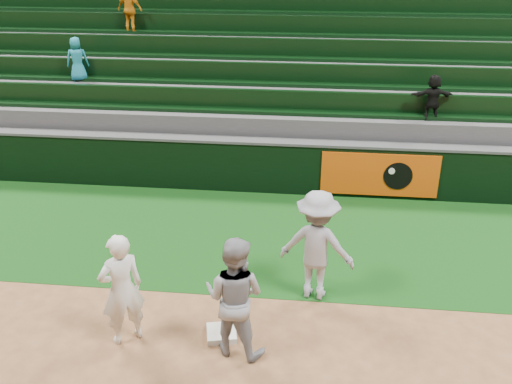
# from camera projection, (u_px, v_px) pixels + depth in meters

# --- Properties ---
(ground) EXTENTS (70.00, 70.00, 0.00)m
(ground) POSITION_uv_depth(u_px,v_px,m) (206.00, 329.00, 8.77)
(ground) COLOR brown
(ground) RESTS_ON ground
(foul_grass) EXTENTS (36.00, 4.20, 0.01)m
(foul_grass) POSITION_uv_depth(u_px,v_px,m) (234.00, 235.00, 11.47)
(foul_grass) COLOR #0D370F
(foul_grass) RESTS_ON ground
(first_base) EXTENTS (0.52, 0.52, 0.10)m
(first_base) POSITION_uv_depth(u_px,v_px,m) (222.00, 333.00, 8.61)
(first_base) COLOR white
(first_base) RESTS_ON ground
(first_baseman) EXTENTS (0.77, 0.73, 1.78)m
(first_baseman) POSITION_uv_depth(u_px,v_px,m) (122.00, 289.00, 8.20)
(first_baseman) COLOR white
(first_baseman) RESTS_ON ground
(baserunner) EXTENTS (1.05, 0.91, 1.85)m
(baserunner) POSITION_uv_depth(u_px,v_px,m) (235.00, 297.00, 7.97)
(baserunner) COLOR #94969E
(baserunner) RESTS_ON ground
(base_coach) EXTENTS (1.34, 0.93, 1.90)m
(base_coach) POSITION_uv_depth(u_px,v_px,m) (317.00, 246.00, 9.19)
(base_coach) COLOR #9D9FAA
(base_coach) RESTS_ON foul_grass
(field_wall) EXTENTS (36.00, 0.45, 1.25)m
(field_wall) POSITION_uv_depth(u_px,v_px,m) (249.00, 165.00, 13.18)
(field_wall) COLOR black
(field_wall) RESTS_ON ground
(stadium_seating) EXTENTS (36.00, 5.95, 4.93)m
(stadium_seating) POSITION_uv_depth(u_px,v_px,m) (264.00, 80.00, 16.14)
(stadium_seating) COLOR #3C3C3F
(stadium_seating) RESTS_ON ground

